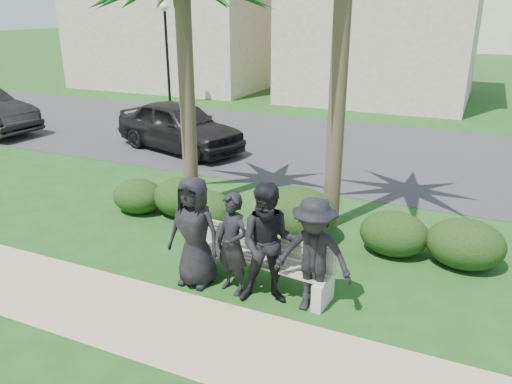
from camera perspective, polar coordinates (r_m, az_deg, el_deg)
ground at (r=8.55m, az=-3.88°, el=-8.34°), size 160.00×160.00×0.00m
footpath at (r=7.25m, az=-10.79°, el=-14.46°), size 30.00×1.60×0.01m
asphalt_street at (r=15.56m, az=10.14°, el=4.79°), size 160.00×8.00×0.01m
stucco_bldg_left at (r=29.11m, az=-8.52°, el=19.32°), size 10.40×8.40×7.30m
stucco_bldg_right at (r=25.00m, az=14.55°, el=18.78°), size 8.40×8.40×7.30m
street_lamp at (r=22.48m, az=-10.23°, el=17.13°), size 0.36×0.36×4.29m
park_bench at (r=7.80m, az=0.48°, el=-8.25°), size 2.33×0.73×0.80m
man_a at (r=7.69m, az=-7.05°, el=-4.54°), size 0.86×0.56×1.76m
man_b at (r=7.46m, az=-2.70°, el=-5.95°), size 0.67×0.54×1.59m
man_c at (r=7.15m, az=1.53°, el=-6.05°), size 1.07×0.95×1.84m
man_d at (r=7.03m, az=6.56°, el=-7.25°), size 1.14×0.69×1.71m
hedge_a at (r=10.85m, az=-13.33°, el=-0.34°), size 1.12×0.92×0.73m
hedge_b at (r=10.48m, az=-8.45°, el=-0.45°), size 1.26×1.04×0.82m
hedge_c at (r=9.78m, az=-5.79°, el=-1.99°), size 1.21×1.00×0.79m
hedge_d at (r=9.32m, az=4.49°, el=-2.31°), size 1.57×1.30×1.03m
hedge_e at (r=9.10m, az=15.50°, el=-4.46°), size 1.20×0.99×0.78m
hedge_f at (r=9.05m, az=22.82°, el=-5.33°), size 1.28×1.06×0.84m
car_a at (r=15.31m, az=-8.76°, el=7.46°), size 4.64×2.84×1.48m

